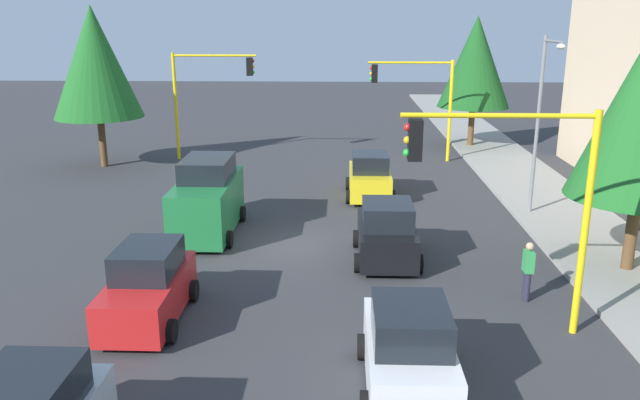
# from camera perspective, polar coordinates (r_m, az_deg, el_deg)

# --- Properties ---
(ground_plane) EXTENTS (120.00, 120.00, 0.00)m
(ground_plane) POSITION_cam_1_polar(r_m,az_deg,el_deg) (22.02, -2.43, -4.17)
(ground_plane) COLOR #353538
(sidewalk_kerb) EXTENTS (80.00, 4.00, 0.15)m
(sidewalk_kerb) POSITION_cam_1_polar(r_m,az_deg,el_deg) (28.11, 20.28, -0.52)
(sidewalk_kerb) COLOR gray
(sidewalk_kerb) RESTS_ON ground
(traffic_signal_far_left) EXTENTS (0.36, 4.59, 5.48)m
(traffic_signal_far_left) POSITION_cam_1_polar(r_m,az_deg,el_deg) (35.03, 8.72, 9.75)
(traffic_signal_far_left) COLOR yellow
(traffic_signal_far_left) RESTS_ON ground
(traffic_signal_far_right) EXTENTS (0.36, 4.59, 5.83)m
(traffic_signal_far_right) POSITION_cam_1_polar(r_m,az_deg,el_deg) (35.56, -10.12, 10.14)
(traffic_signal_far_right) COLOR yellow
(traffic_signal_far_right) RESTS_ON ground
(traffic_signal_near_left) EXTENTS (0.36, 4.59, 5.59)m
(traffic_signal_near_left) POSITION_cam_1_polar(r_m,az_deg,el_deg) (15.57, 16.94, 1.86)
(traffic_signal_near_left) COLOR yellow
(traffic_signal_near_left) RESTS_ON ground
(street_lamp_curbside) EXTENTS (2.15, 0.28, 7.00)m
(street_lamp_curbside) POSITION_cam_1_polar(r_m,az_deg,el_deg) (25.57, 19.35, 7.83)
(street_lamp_curbside) COLOR slate
(street_lamp_curbside) RESTS_ON ground
(tree_roadside_far) EXTENTS (4.26, 4.26, 7.79)m
(tree_roadside_far) POSITION_cam_1_polar(r_m,az_deg,el_deg) (39.47, 13.79, 11.95)
(tree_roadside_far) COLOR brown
(tree_roadside_far) RESTS_ON ground
(tree_opposite_side) EXTENTS (4.53, 4.53, 8.29)m
(tree_opposite_side) POSITION_cam_1_polar(r_m,az_deg,el_deg) (35.05, -19.56, 11.59)
(tree_opposite_side) COLOR brown
(tree_opposite_side) RESTS_ON ground
(delivery_van_green) EXTENTS (4.80, 2.22, 2.77)m
(delivery_van_green) POSITION_cam_1_polar(r_m,az_deg,el_deg) (23.32, -10.06, 0.06)
(delivery_van_green) COLOR #1E7238
(delivery_van_green) RESTS_ON ground
(car_black) EXTENTS (3.62, 2.11, 1.98)m
(car_black) POSITION_cam_1_polar(r_m,az_deg,el_deg) (20.61, 6.00, -3.02)
(car_black) COLOR black
(car_black) RESTS_ON ground
(car_yellow) EXTENTS (3.70, 2.07, 1.98)m
(car_yellow) POSITION_cam_1_polar(r_m,az_deg,el_deg) (27.89, 4.48, 2.06)
(car_yellow) COLOR yellow
(car_yellow) RESTS_ON ground
(car_red) EXTENTS (3.84, 1.99, 1.98)m
(car_red) POSITION_cam_1_polar(r_m,az_deg,el_deg) (17.13, -15.20, -7.56)
(car_red) COLOR red
(car_red) RESTS_ON ground
(car_white) EXTENTS (3.75, 2.07, 1.98)m
(car_white) POSITION_cam_1_polar(r_m,az_deg,el_deg) (13.74, 7.97, -13.27)
(car_white) COLOR white
(car_white) RESTS_ON ground
(pedestrian_crossing) EXTENTS (0.40, 0.24, 1.70)m
(pedestrian_crossing) POSITION_cam_1_polar(r_m,az_deg,el_deg) (18.52, 18.17, -5.96)
(pedestrian_crossing) COLOR #262638
(pedestrian_crossing) RESTS_ON ground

